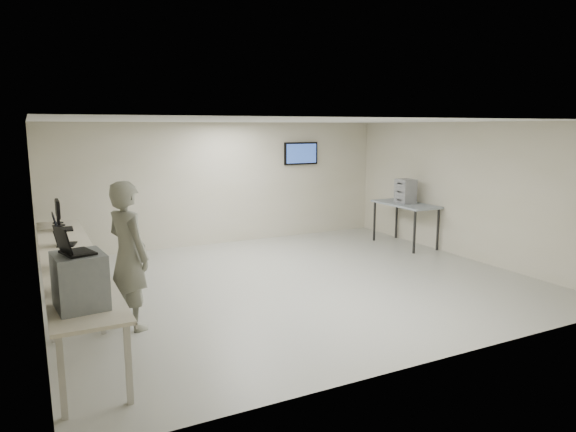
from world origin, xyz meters
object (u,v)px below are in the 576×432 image
side_table (406,206)px  soldier (129,256)px  workbench (71,260)px  equipment_box (80,281)px

side_table → soldier: bearing=-161.4°
workbench → equipment_box: size_ratio=10.71×
workbench → equipment_box: bearing=-91.5°
workbench → equipment_box: (-0.06, -2.36, 0.35)m
soldier → side_table: bearing=-94.1°
equipment_box → soldier: 1.70m
soldier → side_table: size_ratio=1.24×
side_table → equipment_box: bearing=-152.9°
equipment_box → soldier: (0.73, 1.53, -0.17)m
soldier → side_table: soldier is taller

